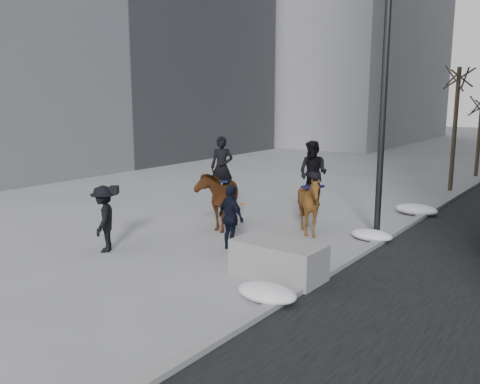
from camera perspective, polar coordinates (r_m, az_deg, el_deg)
The scene contains 11 objects.
ground at distance 13.11m, azimuth -3.16°, elevation -7.25°, with size 120.00×120.00×0.00m, color gray.
curb at distance 20.58m, azimuth 21.86°, elevation -1.17°, with size 0.25×90.00×0.12m, color gray.
planter at distance 11.57m, azimuth 4.30°, elevation -7.61°, with size 2.07×1.03×0.83m, color gray.
tree_near at distance 23.50m, azimuth 23.01°, elevation 7.14°, with size 1.20×1.20×5.79m, color #32281D, non-canonical shape.
tree_far at distance 28.28m, azimuth 25.28°, elevation 5.87°, with size 1.20×1.20×4.23m, color #332B1E, non-canonical shape.
mounted_left at distance 15.76m, azimuth -2.32°, elevation -0.19°, with size 1.81×2.40×2.83m.
mounted_right at distance 14.98m, azimuth 7.92°, elevation -0.64°, with size 1.53×1.71×2.77m.
feeder at distance 13.43m, azimuth -1.01°, elevation -2.90°, with size 1.11×1.00×1.75m.
camera_crew at distance 13.77m, azimuth -15.03°, elevation -2.89°, with size 1.22×1.29×1.75m.
lamppost at distance 14.90m, azimuth 15.82°, elevation 14.02°, with size 0.25×1.88×9.09m.
snow_piles at distance 14.88m, azimuth 14.49°, elevation -4.70°, with size 1.43×10.15×0.36m.
Camera 1 is at (8.00, -9.55, 4.08)m, focal length 38.00 mm.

